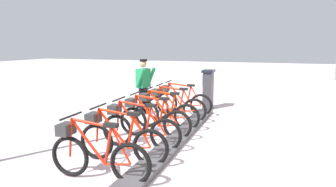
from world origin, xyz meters
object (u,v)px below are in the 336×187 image
at_px(bike_docked_4, 137,128).
at_px(worker_near_rack, 143,84).
at_px(payment_kiosk, 208,89).
at_px(bike_docked_3, 152,119).
at_px(bike_docked_6, 95,154).
at_px(bike_docked_1, 173,106).
at_px(bike_docked_2, 163,112).
at_px(bike_docked_0, 181,101).
at_px(bike_docked_5, 119,139).

height_order(bike_docked_4, worker_near_rack, worker_near_rack).
distance_m(payment_kiosk, worker_near_rack, 2.21).
distance_m(bike_docked_3, bike_docked_6, 2.29).
relative_size(bike_docked_1, bike_docked_4, 1.00).
relative_size(payment_kiosk, bike_docked_6, 0.74).
relative_size(bike_docked_2, bike_docked_4, 1.00).
bearing_deg(worker_near_rack, bike_docked_4, 111.57).
xyz_separation_m(payment_kiosk, bike_docked_1, (0.57, 1.92, -0.24)).
bearing_deg(bike_docked_6, bike_docked_4, -90.00).
xyz_separation_m(payment_kiosk, bike_docked_6, (0.57, 5.73, -0.24)).
bearing_deg(bike_docked_3, bike_docked_0, -90.00).
relative_size(bike_docked_0, bike_docked_6, 1.00).
relative_size(bike_docked_3, worker_near_rack, 1.04).
xyz_separation_m(payment_kiosk, worker_near_rack, (1.67, 1.42, 0.24)).
xyz_separation_m(bike_docked_6, worker_near_rack, (1.10, -4.31, 0.48)).
bearing_deg(bike_docked_2, bike_docked_0, -90.00).
relative_size(bike_docked_2, bike_docked_5, 1.00).
bearing_deg(bike_docked_6, bike_docked_5, -90.00).
distance_m(bike_docked_0, worker_near_rack, 1.23).
height_order(bike_docked_1, worker_near_rack, worker_near_rack).
height_order(payment_kiosk, bike_docked_5, payment_kiosk).
distance_m(bike_docked_3, bike_docked_5, 1.52).
bearing_deg(bike_docked_4, payment_kiosk, -97.74).
relative_size(bike_docked_1, bike_docked_3, 1.00).
relative_size(bike_docked_1, bike_docked_5, 1.00).
bearing_deg(bike_docked_6, bike_docked_2, -90.00).
distance_m(bike_docked_4, bike_docked_5, 0.76).
relative_size(bike_docked_3, bike_docked_6, 1.00).
relative_size(payment_kiosk, bike_docked_1, 0.74).
xyz_separation_m(bike_docked_1, bike_docked_4, (0.00, 2.29, 0.00)).
bearing_deg(bike_docked_6, payment_kiosk, -95.70).
relative_size(bike_docked_0, bike_docked_5, 1.00).
relative_size(bike_docked_6, worker_near_rack, 1.04).
bearing_deg(worker_near_rack, bike_docked_6, 104.34).
xyz_separation_m(bike_docked_1, bike_docked_3, (0.00, 1.52, 0.00)).
distance_m(bike_docked_2, bike_docked_4, 1.52).
distance_m(bike_docked_0, bike_docked_6, 4.57).
bearing_deg(bike_docked_4, worker_near_rack, -68.43).
bearing_deg(bike_docked_3, bike_docked_1, -90.00).
bearing_deg(bike_docked_5, bike_docked_6, 90.00).
height_order(bike_docked_6, worker_near_rack, worker_near_rack).
distance_m(bike_docked_3, bike_docked_4, 0.76).
xyz_separation_m(bike_docked_2, bike_docked_6, (0.00, 3.05, 0.00)).
bearing_deg(worker_near_rack, bike_docked_2, 131.08).
relative_size(payment_kiosk, bike_docked_0, 0.74).
xyz_separation_m(bike_docked_0, bike_docked_6, (0.00, 4.57, 0.00)).
distance_m(bike_docked_2, bike_docked_6, 3.05).
xyz_separation_m(bike_docked_0, bike_docked_5, (0.00, 3.81, 0.00)).
relative_size(bike_docked_5, worker_near_rack, 1.04).
relative_size(bike_docked_0, worker_near_rack, 1.04).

